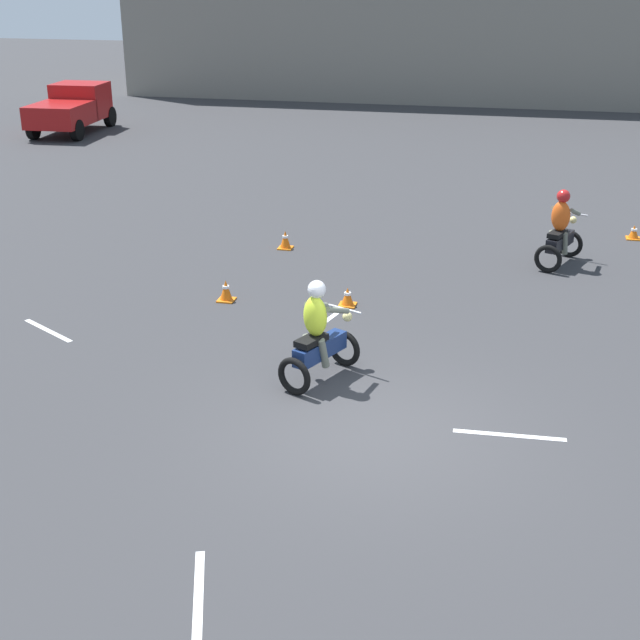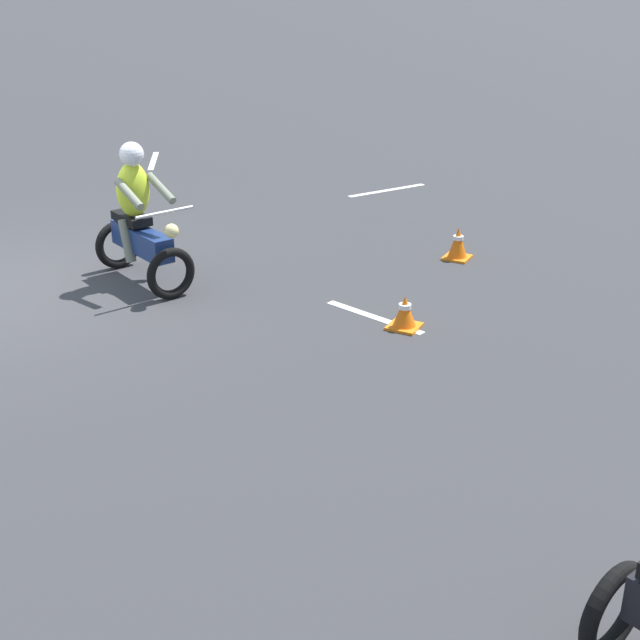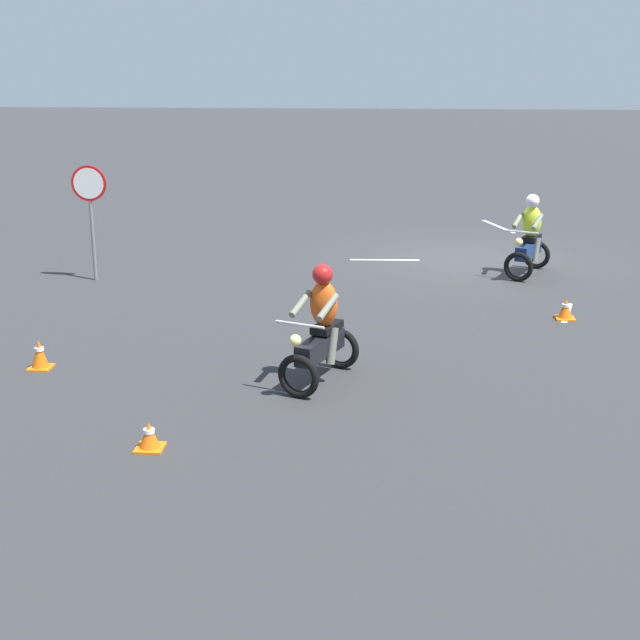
% 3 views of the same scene
% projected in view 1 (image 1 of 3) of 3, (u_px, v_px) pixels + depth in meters
% --- Properties ---
extents(ground_plane, '(120.00, 120.00, 0.00)m').
position_uv_depth(ground_plane, '(379.00, 431.00, 12.40)').
color(ground_plane, '#333335').
extents(motorcycle_rider_foreground, '(1.13, 1.53, 1.66)m').
position_uv_depth(motorcycle_rider_foreground, '(319.00, 337.00, 13.63)').
color(motorcycle_rider_foreground, black).
rests_on(motorcycle_rider_foreground, ground).
extents(motorcycle_rider_background, '(1.09, 1.54, 1.66)m').
position_uv_depth(motorcycle_rider_background, '(560.00, 232.00, 18.90)').
color(motorcycle_rider_background, black).
rests_on(motorcycle_rider_background, ground).
extents(pickup_truck, '(2.15, 4.22, 1.73)m').
position_uv_depth(pickup_truck, '(72.00, 108.00, 33.58)').
color(pickup_truck, black).
rests_on(pickup_truck, ground).
extents(traffic_cone_near_left, '(0.32, 0.32, 0.41)m').
position_uv_depth(traffic_cone_near_left, '(226.00, 291.00, 17.07)').
color(traffic_cone_near_left, orange).
rests_on(traffic_cone_near_left, ground).
extents(traffic_cone_near_right, '(0.32, 0.32, 0.36)m').
position_uv_depth(traffic_cone_near_right, '(348.00, 297.00, 16.84)').
color(traffic_cone_near_right, orange).
rests_on(traffic_cone_near_right, ground).
extents(traffic_cone_mid_left, '(0.32, 0.32, 0.33)m').
position_uv_depth(traffic_cone_mid_left, '(634.00, 232.00, 20.89)').
color(traffic_cone_mid_left, orange).
rests_on(traffic_cone_mid_left, ground).
extents(traffic_cone_far_right, '(0.32, 0.32, 0.41)m').
position_uv_depth(traffic_cone_far_right, '(285.00, 240.00, 20.18)').
color(traffic_cone_far_right, orange).
rests_on(traffic_cone_far_right, ground).
extents(lane_stripe_e, '(1.54, 0.17, 0.01)m').
position_uv_depth(lane_stripe_e, '(509.00, 435.00, 12.28)').
color(lane_stripe_e, silver).
rests_on(lane_stripe_e, ground).
extents(lane_stripe_n, '(0.42, 1.27, 0.01)m').
position_uv_depth(lane_stripe_n, '(338.00, 312.00, 16.57)').
color(lane_stripe_n, silver).
rests_on(lane_stripe_n, ground).
extents(lane_stripe_nw, '(1.31, 0.83, 0.01)m').
position_uv_depth(lane_stripe_nw, '(48.00, 330.00, 15.76)').
color(lane_stripe_nw, silver).
rests_on(lane_stripe_nw, ground).
extents(lane_stripe_s, '(0.71, 1.87, 0.01)m').
position_uv_depth(lane_stripe_s, '(198.00, 610.00, 8.97)').
color(lane_stripe_s, silver).
rests_on(lane_stripe_s, ground).
extents(utility_pole_far, '(0.24, 0.24, 8.09)m').
position_uv_depth(utility_pole_far, '(408.00, 9.00, 39.98)').
color(utility_pole_far, brown).
rests_on(utility_pole_far, ground).
extents(building_backdrop, '(31.38, 10.84, 8.64)m').
position_uv_depth(building_backdrop, '(467.00, 0.00, 43.18)').
color(building_backdrop, gray).
rests_on(building_backdrop, ground).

